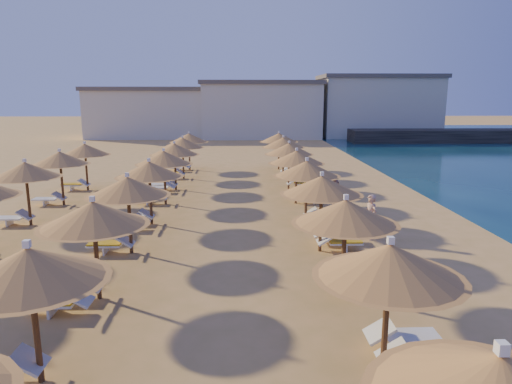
{
  "coord_description": "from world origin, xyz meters",
  "views": [
    {
      "loc": [
        -0.01,
        -15.39,
        5.4
      ],
      "look_at": [
        0.58,
        4.0,
        1.3
      ],
      "focal_mm": 32.0,
      "sensor_mm": 36.0,
      "label": 1
    }
  ],
  "objects_px": {
    "parasol_row_east": "(313,177)",
    "beachgoer_c": "(316,178)",
    "parasol_row_west": "(140,178)",
    "beachgoer_b": "(334,200)",
    "jetty": "(476,136)",
    "beachgoer_a": "(370,217)"
  },
  "relations": [
    {
      "from": "parasol_row_east",
      "to": "beachgoer_c",
      "type": "xyz_separation_m",
      "value": [
        1.49,
        8.41,
        -1.54
      ]
    },
    {
      "from": "parasol_row_east",
      "to": "beachgoer_c",
      "type": "distance_m",
      "value": 8.68
    },
    {
      "from": "parasol_row_east",
      "to": "parasol_row_west",
      "type": "bearing_deg",
      "value": 180.0
    },
    {
      "from": "beachgoer_b",
      "to": "jetty",
      "type": "bearing_deg",
      "value": 129.82
    },
    {
      "from": "beachgoer_c",
      "to": "beachgoer_a",
      "type": "relative_size",
      "value": 0.91
    },
    {
      "from": "parasol_row_east",
      "to": "beachgoer_a",
      "type": "height_order",
      "value": "parasol_row_east"
    },
    {
      "from": "beachgoer_c",
      "to": "beachgoer_a",
      "type": "bearing_deg",
      "value": -36.47
    },
    {
      "from": "jetty",
      "to": "beachgoer_c",
      "type": "bearing_deg",
      "value": -130.37
    },
    {
      "from": "jetty",
      "to": "beachgoer_b",
      "type": "distance_m",
      "value": 41.54
    },
    {
      "from": "parasol_row_east",
      "to": "beachgoer_a",
      "type": "bearing_deg",
      "value": -13.51
    },
    {
      "from": "jetty",
      "to": "beachgoer_a",
      "type": "bearing_deg",
      "value": -122.09
    },
    {
      "from": "parasol_row_east",
      "to": "parasol_row_west",
      "type": "height_order",
      "value": "same"
    },
    {
      "from": "parasol_row_east",
      "to": "beachgoer_b",
      "type": "height_order",
      "value": "parasol_row_east"
    },
    {
      "from": "jetty",
      "to": "beachgoer_b",
      "type": "xyz_separation_m",
      "value": [
        -23.79,
        -34.05,
        0.16
      ]
    },
    {
      "from": "parasol_row_east",
      "to": "beachgoer_b",
      "type": "xyz_separation_m",
      "value": [
        1.31,
        2.3,
        -1.43
      ]
    },
    {
      "from": "beachgoer_b",
      "to": "beachgoer_c",
      "type": "height_order",
      "value": "beachgoer_b"
    },
    {
      "from": "parasol_row_east",
      "to": "parasol_row_west",
      "type": "xyz_separation_m",
      "value": [
        -6.64,
        0.0,
        0.0
      ]
    },
    {
      "from": "jetty",
      "to": "beachgoer_c",
      "type": "xyz_separation_m",
      "value": [
        -23.61,
        -27.94,
        0.05
      ]
    },
    {
      "from": "beachgoer_a",
      "to": "jetty",
      "type": "bearing_deg",
      "value": 126.15
    },
    {
      "from": "beachgoer_c",
      "to": "beachgoer_b",
      "type": "bearing_deg",
      "value": -42.31
    },
    {
      "from": "parasol_row_west",
      "to": "beachgoer_a",
      "type": "relative_size",
      "value": 20.66
    },
    {
      "from": "parasol_row_west",
      "to": "beachgoer_a",
      "type": "height_order",
      "value": "parasol_row_west"
    }
  ]
}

